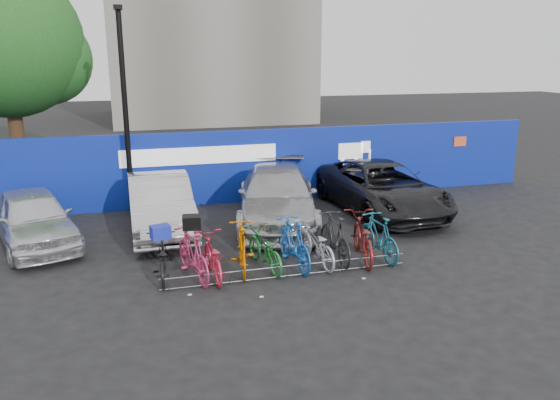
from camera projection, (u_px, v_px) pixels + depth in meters
name	position (u px, v px, depth m)	size (l,w,h in m)	color
ground	(281.00, 268.00, 12.63)	(100.00, 100.00, 0.00)	black
hoarding	(231.00, 167.00, 17.89)	(22.00, 0.18, 2.40)	#0B249A
tree	(13.00, 46.00, 18.88)	(5.40, 5.20, 7.80)	#382314
lamppost	(125.00, 108.00, 15.96)	(0.25, 0.50, 6.11)	black
bike_rack	(288.00, 271.00, 12.03)	(5.60, 0.03, 0.30)	#595B60
car_0	(33.00, 218.00, 13.97)	(1.71, 4.24, 1.45)	silver
car_1	(160.00, 204.00, 15.09)	(1.63, 4.69, 1.54)	#B0AFB4
car_2	(277.00, 196.00, 15.84)	(2.22, 5.45, 1.58)	#A8A8AC
car_3	(382.00, 188.00, 16.91)	(2.56, 5.56, 1.54)	black
bike_0	(162.00, 259.00, 11.92)	(0.62, 1.77, 0.93)	black
bike_1	(193.00, 254.00, 11.89)	(0.54, 1.92, 1.15)	#DA366E
bike_2	(212.00, 257.00, 12.00)	(0.63, 1.80, 0.95)	red
bike_3	(242.00, 247.00, 12.32)	(0.53, 1.87, 1.13)	#D36A01
bike_4	(264.00, 249.00, 12.48)	(0.63, 1.80, 0.95)	#1B772E
bike_5	(294.00, 243.00, 12.55)	(0.55, 1.94, 1.17)	blue
bike_6	(316.00, 244.00, 12.77)	(0.65, 1.86, 0.98)	#A5A6AD
bike_7	(335.00, 237.00, 12.96)	(0.54, 1.93, 1.16)	black
bike_8	(362.00, 237.00, 13.03)	(0.73, 2.10, 1.10)	maroon
bike_9	(379.00, 237.00, 13.09)	(0.52, 1.83, 1.10)	#19657F
cargo_crate	(160.00, 232.00, 11.76)	(0.41, 0.31, 0.29)	#1B28B2
cargo_topcase	(192.00, 222.00, 11.71)	(0.39, 0.35, 0.29)	black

